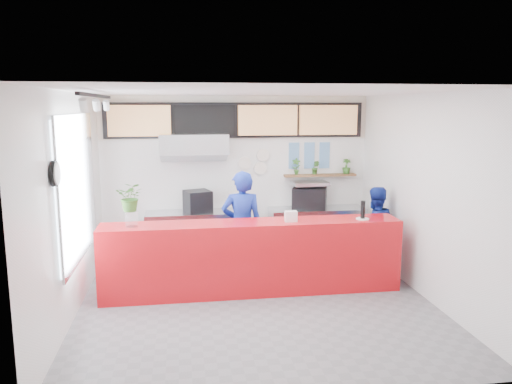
# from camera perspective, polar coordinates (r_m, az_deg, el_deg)

# --- Properties ---
(floor) EXTENTS (5.00, 5.00, 0.00)m
(floor) POSITION_cam_1_polar(r_m,az_deg,el_deg) (7.42, 0.04, -12.44)
(floor) COLOR slate
(floor) RESTS_ON ground
(ceiling) EXTENTS (5.00, 5.00, 0.00)m
(ceiling) POSITION_cam_1_polar(r_m,az_deg,el_deg) (6.87, 0.04, 11.40)
(ceiling) COLOR silver
(wall_back) EXTENTS (5.00, 0.00, 5.00)m
(wall_back) POSITION_cam_1_polar(r_m,az_deg,el_deg) (9.44, -2.22, 1.82)
(wall_back) COLOR white
(wall_back) RESTS_ON ground
(wall_left) EXTENTS (0.00, 5.00, 5.00)m
(wall_left) POSITION_cam_1_polar(r_m,az_deg,el_deg) (7.07, -20.42, -1.48)
(wall_left) COLOR white
(wall_left) RESTS_ON ground
(wall_right) EXTENTS (0.00, 5.00, 5.00)m
(wall_right) POSITION_cam_1_polar(r_m,az_deg,el_deg) (7.76, 18.61, -0.42)
(wall_right) COLOR white
(wall_right) RESTS_ON ground
(service_counter) EXTENTS (4.50, 0.60, 1.10)m
(service_counter) POSITION_cam_1_polar(r_m,az_deg,el_deg) (7.61, -0.41, -7.47)
(service_counter) COLOR red
(service_counter) RESTS_ON ground
(cream_band) EXTENTS (5.00, 0.02, 0.80)m
(cream_band) POSITION_cam_1_polar(r_m,az_deg,el_deg) (9.34, -2.26, 8.51)
(cream_band) COLOR beige
(cream_band) RESTS_ON wall_back
(prep_bench) EXTENTS (1.80, 0.60, 0.90)m
(prep_bench) POSITION_cam_1_polar(r_m,az_deg,el_deg) (9.30, -6.90, -4.97)
(prep_bench) COLOR #B2B5BA
(prep_bench) RESTS_ON ground
(panini_oven) EXTENTS (0.55, 0.55, 0.39)m
(panini_oven) POSITION_cam_1_polar(r_m,az_deg,el_deg) (9.16, -6.68, -1.05)
(panini_oven) COLOR black
(panini_oven) RESTS_ON prep_bench
(extraction_hood) EXTENTS (1.20, 0.70, 0.35)m
(extraction_hood) POSITION_cam_1_polar(r_m,az_deg,el_deg) (8.97, -7.11, 5.51)
(extraction_hood) COLOR #B2B5BA
(extraction_hood) RESTS_ON ceiling
(hood_lip) EXTENTS (1.20, 0.69, 0.31)m
(hood_lip) POSITION_cam_1_polar(r_m,az_deg,el_deg) (8.99, -7.08, 4.24)
(hood_lip) COLOR #B2B5BA
(hood_lip) RESTS_ON ceiling
(right_bench) EXTENTS (1.80, 0.60, 0.90)m
(right_bench) POSITION_cam_1_polar(r_m,az_deg,el_deg) (9.63, 6.95, -4.45)
(right_bench) COLOR #B2B5BA
(right_bench) RESTS_ON ground
(espresso_machine) EXTENTS (0.73, 0.63, 0.40)m
(espresso_machine) POSITION_cam_1_polar(r_m,az_deg,el_deg) (9.46, 6.14, -0.68)
(espresso_machine) COLOR black
(espresso_machine) RESTS_ON right_bench
(espresso_tray) EXTENTS (0.68, 0.48, 0.06)m
(espresso_tray) POSITION_cam_1_polar(r_m,az_deg,el_deg) (9.41, 6.17, 1.01)
(espresso_tray) COLOR #B0B4B8
(espresso_tray) RESTS_ON espresso_machine
(herb_shelf) EXTENTS (1.40, 0.18, 0.04)m
(herb_shelf) POSITION_cam_1_polar(r_m,az_deg,el_deg) (9.65, 7.33, 1.92)
(herb_shelf) COLOR brown
(herb_shelf) RESTS_ON wall_back
(menu_board_far_left) EXTENTS (1.10, 0.10, 0.55)m
(menu_board_far_left) POSITION_cam_1_polar(r_m,az_deg,el_deg) (9.21, -13.18, 7.93)
(menu_board_far_left) COLOR tan
(menu_board_far_left) RESTS_ON wall_back
(menu_board_mid_left) EXTENTS (1.10, 0.10, 0.55)m
(menu_board_mid_left) POSITION_cam_1_polar(r_m,az_deg,el_deg) (9.19, -5.88, 8.13)
(menu_board_mid_left) COLOR black
(menu_board_mid_left) RESTS_ON wall_back
(menu_board_mid_right) EXTENTS (1.10, 0.10, 0.55)m
(menu_board_mid_right) POSITION_cam_1_polar(r_m,az_deg,el_deg) (9.31, 1.34, 8.20)
(menu_board_mid_right) COLOR tan
(menu_board_mid_right) RESTS_ON wall_back
(menu_board_far_right) EXTENTS (1.10, 0.10, 0.55)m
(menu_board_far_right) POSITION_cam_1_polar(r_m,az_deg,el_deg) (9.58, 8.26, 8.15)
(menu_board_far_right) COLOR tan
(menu_board_far_right) RESTS_ON wall_back
(soffit) EXTENTS (4.80, 0.04, 0.65)m
(soffit) POSITION_cam_1_polar(r_m,az_deg,el_deg) (9.31, -2.24, 8.19)
(soffit) COLOR black
(soffit) RESTS_ON wall_back
(window_pane) EXTENTS (0.04, 2.20, 1.90)m
(window_pane) POSITION_cam_1_polar(r_m,az_deg,el_deg) (7.32, -19.81, 0.51)
(window_pane) COLOR silver
(window_pane) RESTS_ON wall_left
(window_frame) EXTENTS (0.03, 2.30, 2.00)m
(window_frame) POSITION_cam_1_polar(r_m,az_deg,el_deg) (7.32, -19.66, 0.52)
(window_frame) COLOR #B2B5BA
(window_frame) RESTS_ON wall_left
(wall_clock_rim) EXTENTS (0.05, 0.30, 0.30)m
(wall_clock_rim) POSITION_cam_1_polar(r_m,az_deg,el_deg) (6.11, -22.06, 1.96)
(wall_clock_rim) COLOR black
(wall_clock_rim) RESTS_ON wall_left
(wall_clock_face) EXTENTS (0.02, 0.26, 0.26)m
(wall_clock_face) POSITION_cam_1_polar(r_m,az_deg,el_deg) (6.11, -21.79, 1.97)
(wall_clock_face) COLOR white
(wall_clock_face) RESTS_ON wall_left
(track_rail) EXTENTS (0.05, 2.40, 0.04)m
(track_rail) POSITION_cam_1_polar(r_m,az_deg,el_deg) (6.88, -17.83, 10.44)
(track_rail) COLOR black
(track_rail) RESTS_ON ceiling
(dec_plate_a) EXTENTS (0.24, 0.03, 0.24)m
(dec_plate_a) POSITION_cam_1_polar(r_m,az_deg,el_deg) (9.40, -1.30, 3.32)
(dec_plate_a) COLOR silver
(dec_plate_a) RESTS_ON wall_back
(dec_plate_b) EXTENTS (0.24, 0.03, 0.24)m
(dec_plate_b) POSITION_cam_1_polar(r_m,az_deg,el_deg) (9.45, 0.51, 2.75)
(dec_plate_b) COLOR silver
(dec_plate_b) RESTS_ON wall_back
(dec_plate_c) EXTENTS (0.24, 0.03, 0.24)m
(dec_plate_c) POSITION_cam_1_polar(r_m,az_deg,el_deg) (9.44, -1.30, 1.51)
(dec_plate_c) COLOR silver
(dec_plate_c) RESTS_ON wall_back
(dec_plate_d) EXTENTS (0.24, 0.03, 0.24)m
(dec_plate_d) POSITION_cam_1_polar(r_m,az_deg,el_deg) (9.43, 0.81, 4.26)
(dec_plate_d) COLOR silver
(dec_plate_d) RESTS_ON wall_back
(photo_frame_a) EXTENTS (0.20, 0.02, 0.25)m
(photo_frame_a) POSITION_cam_1_polar(r_m,az_deg,el_deg) (9.55, 4.37, 4.91)
(photo_frame_a) COLOR #598CBF
(photo_frame_a) RESTS_ON wall_back
(photo_frame_b) EXTENTS (0.20, 0.02, 0.25)m
(photo_frame_b) POSITION_cam_1_polar(r_m,az_deg,el_deg) (9.62, 6.12, 4.91)
(photo_frame_b) COLOR #598CBF
(photo_frame_b) RESTS_ON wall_back
(photo_frame_c) EXTENTS (0.20, 0.02, 0.25)m
(photo_frame_c) POSITION_cam_1_polar(r_m,az_deg,el_deg) (9.70, 7.84, 4.92)
(photo_frame_c) COLOR #598CBF
(photo_frame_c) RESTS_ON wall_back
(photo_frame_d) EXTENTS (0.20, 0.02, 0.25)m
(photo_frame_d) POSITION_cam_1_polar(r_m,az_deg,el_deg) (9.57, 4.35, 3.41)
(photo_frame_d) COLOR #598CBF
(photo_frame_d) RESTS_ON wall_back
(photo_frame_e) EXTENTS (0.20, 0.02, 0.25)m
(photo_frame_e) POSITION_cam_1_polar(r_m,az_deg,el_deg) (9.64, 6.09, 3.43)
(photo_frame_e) COLOR #598CBF
(photo_frame_e) RESTS_ON wall_back
(photo_frame_f) EXTENTS (0.20, 0.02, 0.25)m
(photo_frame_f) POSITION_cam_1_polar(r_m,az_deg,el_deg) (9.72, 7.81, 3.45)
(photo_frame_f) COLOR #598CBF
(photo_frame_f) RESTS_ON wall_back
(staff_center) EXTENTS (0.69, 0.49, 1.80)m
(staff_center) POSITION_cam_1_polar(r_m,az_deg,el_deg) (8.03, -1.61, -3.95)
(staff_center) COLOR navy
(staff_center) RESTS_ON ground
(staff_right) EXTENTS (0.82, 0.71, 1.47)m
(staff_right) POSITION_cam_1_polar(r_m,az_deg,el_deg) (8.72, 13.38, -4.21)
(staff_right) COLOR navy
(staff_right) RESTS_ON ground
(herb_a) EXTENTS (0.19, 0.15, 0.31)m
(herb_a) POSITION_cam_1_polar(r_m,az_deg,el_deg) (9.51, 4.62, 2.93)
(herb_a) COLOR #336523
(herb_a) RESTS_ON herb_shelf
(herb_b) EXTENTS (0.18, 0.17, 0.26)m
(herb_b) POSITION_cam_1_polar(r_m,az_deg,el_deg) (9.60, 6.81, 2.81)
(herb_b) COLOR #336523
(herb_b) RESTS_ON herb_shelf
(herb_d) EXTENTS (0.17, 0.15, 0.29)m
(herb_d) POSITION_cam_1_polar(r_m,az_deg,el_deg) (9.78, 10.30, 2.91)
(herb_d) COLOR #336523
(herb_d) RESTS_ON herb_shelf
(glass_vase) EXTENTS (0.23, 0.23, 0.22)m
(glass_vase) POSITION_cam_1_polar(r_m,az_deg,el_deg) (7.38, -14.01, -3.01)
(glass_vase) COLOR silver
(glass_vase) RESTS_ON service_counter
(basil_vase) EXTENTS (0.43, 0.39, 0.42)m
(basil_vase) POSITION_cam_1_polar(r_m,az_deg,el_deg) (7.32, -14.12, -0.55)
(basil_vase) COLOR #336523
(basil_vase) RESTS_ON glass_vase
(napkin_holder) EXTENTS (0.18, 0.11, 0.16)m
(napkin_holder) POSITION_cam_1_polar(r_m,az_deg,el_deg) (7.49, 4.00, -2.79)
(napkin_holder) COLOR white
(napkin_holder) RESTS_ON service_counter
(white_plate) EXTENTS (0.21, 0.21, 0.01)m
(white_plate) POSITION_cam_1_polar(r_m,az_deg,el_deg) (7.80, 12.08, -3.02)
(white_plate) COLOR white
(white_plate) RESTS_ON service_counter
(pepper_mill) EXTENTS (0.08, 0.08, 0.27)m
(pepper_mill) POSITION_cam_1_polar(r_m,az_deg,el_deg) (7.77, 12.12, -1.98)
(pepper_mill) COLOR black
(pepper_mill) RESTS_ON white_plate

